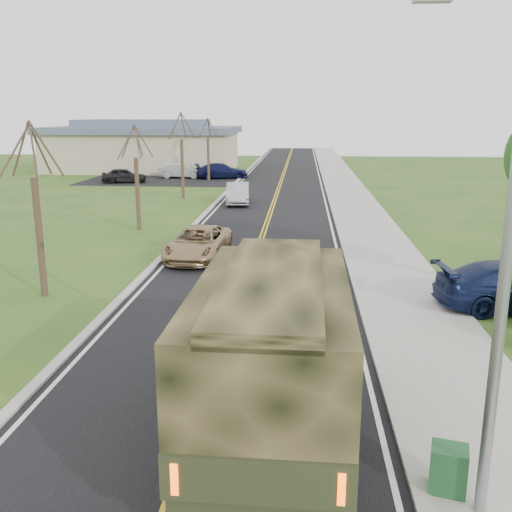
# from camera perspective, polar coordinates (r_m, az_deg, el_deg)

# --- Properties ---
(ground) EXTENTS (160.00, 160.00, 0.00)m
(ground) POSITION_cam_1_polar(r_m,az_deg,el_deg) (10.88, -7.69, -21.36)
(ground) COLOR #2A4E1A
(ground) RESTS_ON ground
(road) EXTENTS (8.00, 120.00, 0.01)m
(road) POSITION_cam_1_polar(r_m,az_deg,el_deg) (49.09, 2.25, 6.69)
(road) COLOR black
(road) RESTS_ON ground
(curb_right) EXTENTS (0.30, 120.00, 0.12)m
(curb_right) POSITION_cam_1_polar(r_m,az_deg,el_deg) (49.08, 7.13, 6.65)
(curb_right) COLOR #9E998E
(curb_right) RESTS_ON ground
(sidewalk_right) EXTENTS (3.20, 120.00, 0.10)m
(sidewalk_right) POSITION_cam_1_polar(r_m,az_deg,el_deg) (49.19, 9.18, 6.59)
(sidewalk_right) COLOR #9E998E
(sidewalk_right) RESTS_ON ground
(curb_left) EXTENTS (0.30, 120.00, 0.10)m
(curb_left) POSITION_cam_1_polar(r_m,az_deg,el_deg) (49.43, -2.59, 6.79)
(curb_left) COLOR #9E998E
(curb_left) RESTS_ON ground
(street_light) EXTENTS (1.65, 0.22, 8.00)m
(street_light) POSITION_cam_1_polar(r_m,az_deg,el_deg) (8.82, 23.30, 0.76)
(street_light) COLOR gray
(street_light) RESTS_ON ground
(bare_tree_a) EXTENTS (1.93, 2.26, 6.08)m
(bare_tree_a) POSITION_cam_1_polar(r_m,az_deg,el_deg) (21.05, -20.95, 3.11)
(bare_tree_a) COLOR #38281C
(bare_tree_a) RESTS_ON ground
(bare_tree_b) EXTENTS (1.83, 2.14, 5.73)m
(bare_tree_b) POSITION_cam_1_polar(r_m,az_deg,el_deg) (32.18, -11.81, 6.96)
(bare_tree_b) COLOR #38281C
(bare_tree_b) RESTS_ON ground
(bare_tree_c) EXTENTS (2.04, 2.39, 6.42)m
(bare_tree_c) POSITION_cam_1_polar(r_m,az_deg,el_deg) (43.74, -7.40, 9.33)
(bare_tree_c) COLOR #38281C
(bare_tree_c) RESTS_ON ground
(bare_tree_d) EXTENTS (1.88, 2.20, 5.91)m
(bare_tree_d) POSITION_cam_1_polar(r_m,az_deg,el_deg) (55.52, -4.80, 10.14)
(bare_tree_d) COLOR #38281C
(bare_tree_d) RESTS_ON ground
(commercial_building) EXTENTS (25.50, 21.50, 5.65)m
(commercial_building) POSITION_cam_1_polar(r_m,az_deg,el_deg) (67.19, -11.10, 10.72)
(commercial_building) COLOR tan
(commercial_building) RESTS_ON ground
(military_truck) EXTENTS (2.67, 7.38, 3.66)m
(military_truck) POSITION_cam_1_polar(r_m,az_deg,el_deg) (10.76, 1.83, -8.85)
(military_truck) COLOR black
(military_truck) RESTS_ON ground
(suv_champagne) EXTENTS (2.64, 5.16, 1.39)m
(suv_champagne) POSITION_cam_1_polar(r_m,az_deg,el_deg) (25.47, -5.79, 1.31)
(suv_champagne) COLOR #A0835A
(suv_champagne) RESTS_ON ground
(sedan_silver) EXTENTS (2.04, 4.66, 1.49)m
(sedan_silver) POSITION_cam_1_polar(r_m,az_deg,el_deg) (40.95, -1.84, 6.27)
(sedan_silver) COLOR #B1B1B6
(sedan_silver) RESTS_ON ground
(utility_box_near) EXTENTS (0.71, 0.63, 0.80)m
(utility_box_near) POSITION_cam_1_polar(r_m,az_deg,el_deg) (10.69, 18.68, -19.52)
(utility_box_near) COLOR #1C4F28
(utility_box_near) RESTS_ON sidewalk_right
(lot_car_dark) EXTENTS (4.34, 2.58, 1.38)m
(lot_car_dark) POSITION_cam_1_polar(r_m,az_deg,el_deg) (54.95, -13.05, 7.85)
(lot_car_dark) COLOR black
(lot_car_dark) RESTS_ON ground
(lot_car_silver) EXTENTS (4.64, 1.73, 1.52)m
(lot_car_silver) POSITION_cam_1_polar(r_m,az_deg,el_deg) (58.07, -7.43, 8.47)
(lot_car_silver) COLOR #B7B8BC
(lot_car_silver) RESTS_ON ground
(lot_car_navy) EXTENTS (5.58, 3.38, 1.51)m
(lot_car_navy) POSITION_cam_1_polar(r_m,az_deg,el_deg) (57.41, -3.45, 8.50)
(lot_car_navy) COLOR #0E1136
(lot_car_navy) RESTS_ON ground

